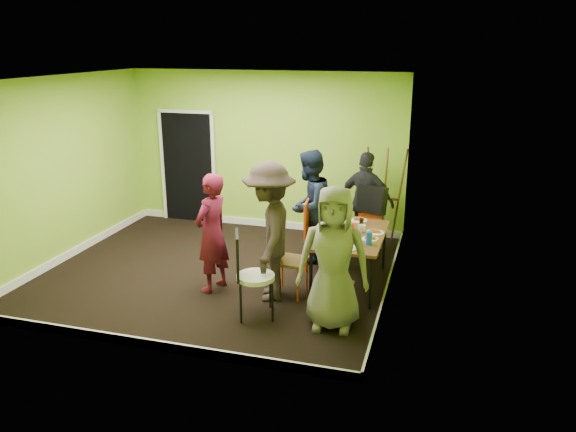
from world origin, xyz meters
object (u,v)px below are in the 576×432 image
object	(u,v)px
chair_bentwood	(249,271)
person_left_far	(309,207)
chair_back_end	(370,207)
blue_bottle	(369,238)
orange_bottle	(352,226)
person_front_end	(333,259)
person_back_end	(366,202)
person_left_near	(269,232)
chair_front_end	(336,282)
thermos	(348,226)
easel	(386,197)
chair_left_far	(314,231)
person_standing	(212,233)
chair_left_near	(284,253)
dining_table	(351,237)

from	to	relation	value
chair_bentwood	person_left_far	bearing A→B (deg)	151.00
chair_back_end	chair_bentwood	distance (m)	2.75
blue_bottle	orange_bottle	distance (m)	0.69
person_left_far	chair_back_end	bearing A→B (deg)	136.17
person_front_end	person_back_end	bearing A→B (deg)	85.47
person_front_end	person_left_far	bearing A→B (deg)	106.50
person_front_end	orange_bottle	bearing A→B (deg)	86.27
person_left_near	person_back_end	world-z (taller)	person_left_near
chair_front_end	chair_bentwood	xyz separation A→B (m)	(-1.03, -0.23, 0.11)
orange_bottle	chair_front_end	bearing A→B (deg)	-88.66
thermos	blue_bottle	bearing A→B (deg)	-44.71
blue_bottle	person_back_end	bearing A→B (deg)	99.74
blue_bottle	person_back_end	xyz separation A→B (m)	(-0.31, 1.82, -0.03)
chair_front_end	person_left_near	distance (m)	1.10
chair_bentwood	easel	world-z (taller)	easel
chair_front_end	chair_left_far	bearing A→B (deg)	115.99
easel	orange_bottle	distance (m)	1.58
person_back_end	chair_left_far	bearing A→B (deg)	72.68
blue_bottle	person_standing	distance (m)	2.09
chair_left_far	orange_bottle	distance (m)	0.67
easel	person_standing	bearing A→B (deg)	-129.11
easel	person_left_far	bearing A→B (deg)	-133.22
chair_front_end	chair_bentwood	size ratio (longest dim) A/B	0.80
chair_left_near	chair_back_end	size ratio (longest dim) A/B	0.92
person_standing	chair_left_far	bearing A→B (deg)	149.80
dining_table	person_standing	distance (m)	1.89
person_left_near	blue_bottle	bearing A→B (deg)	91.14
chair_left_far	person_back_end	bearing A→B (deg)	143.13
dining_table	blue_bottle	xyz separation A→B (m)	(0.30, -0.36, 0.14)
orange_bottle	person_left_near	distance (m)	1.33
chair_left_near	person_front_end	size ratio (longest dim) A/B	0.60
chair_back_end	person_left_near	size ratio (longest dim) A/B	0.61
orange_bottle	person_standing	xyz separation A→B (m)	(-1.74, -0.93, 0.03)
blue_bottle	person_front_end	xyz separation A→B (m)	(-0.28, -0.90, 0.03)
person_left_far	person_back_end	world-z (taller)	person_left_far
person_left_far	person_left_near	xyz separation A→B (m)	(-0.18, -1.41, 0.05)
person_back_end	person_front_end	xyz separation A→B (m)	(0.03, -2.72, 0.06)
blue_bottle	orange_bottle	size ratio (longest dim) A/B	2.47
chair_left_far	person_left_far	distance (m)	0.41
easel	chair_left_near	bearing A→B (deg)	-114.42
chair_left_far	blue_bottle	distance (m)	1.26
dining_table	chair_front_end	size ratio (longest dim) A/B	1.73
dining_table	chair_left_far	bearing A→B (deg)	143.46
person_standing	person_front_end	world-z (taller)	person_front_end
chair_left_near	chair_back_end	xyz separation A→B (m)	(0.89, 1.76, 0.21)
person_left_far	person_left_near	size ratio (longest dim) A/B	0.95
easel	person_back_end	xyz separation A→B (m)	(-0.27, -0.35, -0.02)
chair_bentwood	person_front_end	world-z (taller)	person_front_end
easel	thermos	xyz separation A→B (m)	(-0.30, -1.83, 0.05)
chair_back_end	person_left_near	xyz separation A→B (m)	(-1.03, -1.93, 0.12)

